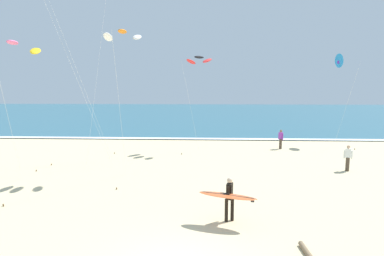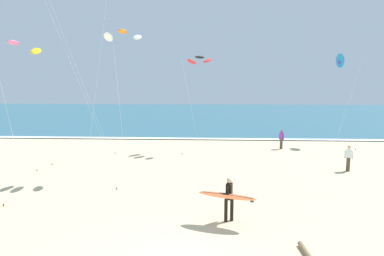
{
  "view_description": "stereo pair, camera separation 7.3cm",
  "coord_description": "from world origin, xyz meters",
  "px_view_note": "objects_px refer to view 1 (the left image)",
  "views": [
    {
      "loc": [
        0.83,
        -7.82,
        5.09
      ],
      "look_at": [
        0.11,
        7.51,
        3.08
      ],
      "focal_mm": 29.72,
      "sensor_mm": 36.0,
      "label": 1
    },
    {
      "loc": [
        0.9,
        -7.82,
        5.09
      ],
      "look_at": [
        0.11,
        7.51,
        3.08
      ],
      "focal_mm": 29.72,
      "sensor_mm": 36.0,
      "label": 2
    }
  ],
  "objects_px": {
    "kite_arc_amber_far": "(122,36)",
    "surfer_lead": "(229,196)",
    "kite_delta_cobalt_low": "(340,61)",
    "kite_arc_rose_close": "(13,48)",
    "bystander_white_top": "(348,158)",
    "kite_arc_charcoal_near": "(199,60)",
    "bystander_purple_top": "(281,139)",
    "driftwood_log": "(309,255)"
  },
  "relations": [
    {
      "from": "bystander_white_top",
      "to": "driftwood_log",
      "type": "bearing_deg",
      "value": -118.35
    },
    {
      "from": "surfer_lead",
      "to": "kite_arc_amber_far",
      "type": "distance_m",
      "value": 10.88
    },
    {
      "from": "kite_arc_amber_far",
      "to": "bystander_purple_top",
      "type": "bearing_deg",
      "value": 37.04
    },
    {
      "from": "bystander_white_top",
      "to": "bystander_purple_top",
      "type": "height_order",
      "value": "same"
    },
    {
      "from": "surfer_lead",
      "to": "kite_arc_charcoal_near",
      "type": "bearing_deg",
      "value": 96.11
    },
    {
      "from": "bystander_white_top",
      "to": "surfer_lead",
      "type": "bearing_deg",
      "value": -134.77
    },
    {
      "from": "kite_arc_charcoal_near",
      "to": "surfer_lead",
      "type": "bearing_deg",
      "value": -83.89
    },
    {
      "from": "kite_arc_rose_close",
      "to": "surfer_lead",
      "type": "bearing_deg",
      "value": -25.31
    },
    {
      "from": "surfer_lead",
      "to": "bystander_purple_top",
      "type": "distance_m",
      "value": 15.44
    },
    {
      "from": "kite_arc_amber_far",
      "to": "bystander_white_top",
      "type": "distance_m",
      "value": 15.06
    },
    {
      "from": "kite_delta_cobalt_low",
      "to": "kite_arc_rose_close",
      "type": "xyz_separation_m",
      "value": [
        -21.72,
        -11.89,
        -0.17
      ]
    },
    {
      "from": "kite_arc_rose_close",
      "to": "bystander_purple_top",
      "type": "relative_size",
      "value": 4.71
    },
    {
      "from": "kite_arc_amber_far",
      "to": "driftwood_log",
      "type": "xyz_separation_m",
      "value": [
        7.77,
        -8.76,
        -7.8
      ]
    },
    {
      "from": "kite_arc_rose_close",
      "to": "driftwood_log",
      "type": "xyz_separation_m",
      "value": [
        13.32,
        -7.58,
        -7.03
      ]
    },
    {
      "from": "kite_arc_rose_close",
      "to": "driftwood_log",
      "type": "relative_size",
      "value": 5.11
    },
    {
      "from": "kite_arc_amber_far",
      "to": "surfer_lead",
      "type": "bearing_deg",
      "value": -49.31
    },
    {
      "from": "kite_delta_cobalt_low",
      "to": "driftwood_log",
      "type": "distance_m",
      "value": 22.39
    },
    {
      "from": "bystander_white_top",
      "to": "kite_arc_rose_close",
      "type": "bearing_deg",
      "value": -172.3
    },
    {
      "from": "surfer_lead",
      "to": "bystander_white_top",
      "type": "distance_m",
      "value": 10.95
    },
    {
      "from": "kite_delta_cobalt_low",
      "to": "kite_arc_rose_close",
      "type": "distance_m",
      "value": 24.76
    },
    {
      "from": "kite_arc_charcoal_near",
      "to": "kite_arc_amber_far",
      "type": "height_order",
      "value": "kite_arc_amber_far"
    },
    {
      "from": "kite_arc_charcoal_near",
      "to": "kite_arc_rose_close",
      "type": "xyz_separation_m",
      "value": [
        -9.61,
        -8.42,
        -0.02
      ]
    },
    {
      "from": "kite_arc_rose_close",
      "to": "kite_arc_amber_far",
      "type": "bearing_deg",
      "value": 12.0
    },
    {
      "from": "surfer_lead",
      "to": "kite_arc_rose_close",
      "type": "xyz_separation_m",
      "value": [
        -11.07,
        5.24,
        6.06
      ]
    },
    {
      "from": "kite_arc_amber_far",
      "to": "driftwood_log",
      "type": "distance_m",
      "value": 14.07
    },
    {
      "from": "bystander_white_top",
      "to": "driftwood_log",
      "type": "xyz_separation_m",
      "value": [
        -5.46,
        -10.12,
        -0.73
      ]
    },
    {
      "from": "kite_arc_amber_far",
      "to": "bystander_purple_top",
      "type": "distance_m",
      "value": 15.21
    },
    {
      "from": "kite_arc_amber_far",
      "to": "bystander_white_top",
      "type": "bearing_deg",
      "value": 5.87
    },
    {
      "from": "kite_arc_amber_far",
      "to": "kite_delta_cobalt_low",
      "type": "xyz_separation_m",
      "value": [
        16.16,
        10.71,
        -0.6
      ]
    },
    {
      "from": "kite_arc_rose_close",
      "to": "bystander_white_top",
      "type": "bearing_deg",
      "value": 7.7
    },
    {
      "from": "kite_arc_charcoal_near",
      "to": "kite_delta_cobalt_low",
      "type": "bearing_deg",
      "value": 16.0
    },
    {
      "from": "bystander_purple_top",
      "to": "bystander_white_top",
      "type": "bearing_deg",
      "value": -69.81
    },
    {
      "from": "kite_delta_cobalt_low",
      "to": "bystander_purple_top",
      "type": "distance_m",
      "value": 8.83
    },
    {
      "from": "bystander_purple_top",
      "to": "driftwood_log",
      "type": "xyz_separation_m",
      "value": [
        -2.98,
        -16.87,
        -0.73
      ]
    },
    {
      "from": "bystander_purple_top",
      "to": "kite_arc_rose_close",
      "type": "bearing_deg",
      "value": -150.32
    },
    {
      "from": "kite_delta_cobalt_low",
      "to": "driftwood_log",
      "type": "bearing_deg",
      "value": -113.33
    },
    {
      "from": "kite_arc_amber_far",
      "to": "kite_arc_rose_close",
      "type": "height_order",
      "value": "kite_arc_amber_far"
    },
    {
      "from": "kite_arc_amber_far",
      "to": "kite_arc_rose_close",
      "type": "xyz_separation_m",
      "value": [
        -5.55,
        -1.18,
        -0.77
      ]
    },
    {
      "from": "surfer_lead",
      "to": "bystander_purple_top",
      "type": "height_order",
      "value": "surfer_lead"
    },
    {
      "from": "kite_arc_rose_close",
      "to": "bystander_white_top",
      "type": "distance_m",
      "value": 19.97
    },
    {
      "from": "kite_delta_cobalt_low",
      "to": "kite_arc_rose_close",
      "type": "relative_size",
      "value": 1.06
    },
    {
      "from": "kite_arc_amber_far",
      "to": "bystander_white_top",
      "type": "height_order",
      "value": "kite_arc_amber_far"
    }
  ]
}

